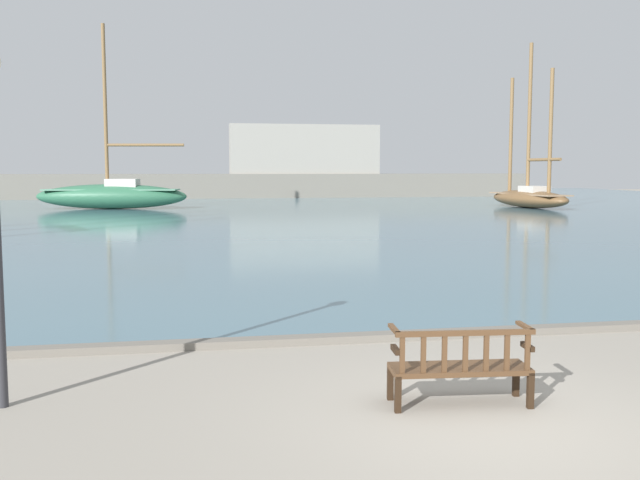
{
  "coord_description": "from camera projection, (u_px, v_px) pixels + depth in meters",
  "views": [
    {
      "loc": [
        -3.11,
        -6.92,
        2.72
      ],
      "look_at": [
        -0.05,
        10.0,
        1.0
      ],
      "focal_mm": 40.0,
      "sensor_mm": 36.0,
      "label": 1
    }
  ],
  "objects": [
    {
      "name": "park_bench",
      "position": [
        460.0,
        365.0,
        8.19
      ],
      "size": [
        1.64,
        0.66,
        0.92
      ],
      "color": "black",
      "rests_on": "ground"
    },
    {
      "name": "far_breakwater",
      "position": [
        248.0,
        176.0,
        65.07
      ],
      "size": [
        57.32,
        2.4,
        6.78
      ],
      "color": "slate",
      "rests_on": "ground"
    },
    {
      "name": "sailboat_distant_harbor",
      "position": [
        529.0,
        194.0,
        48.76
      ],
      "size": [
        3.33,
        8.65,
        11.11
      ],
      "color": "brown",
      "rests_on": "harbor_water"
    },
    {
      "name": "sailboat_nearest_port",
      "position": [
        112.0,
        194.0,
        47.13
      ],
      "size": [
        10.23,
        4.08,
        12.01
      ],
      "color": "#2D6647",
      "rests_on": "harbor_water"
    },
    {
      "name": "ground_plane",
      "position": [
        491.0,
        425.0,
        7.59
      ],
      "size": [
        160.0,
        160.0,
        0.0
      ],
      "primitive_type": "plane",
      "color": "gray"
    },
    {
      "name": "harbor_water",
      "position": [
        236.0,
        207.0,
        50.67
      ],
      "size": [
        100.0,
        80.0,
        0.08
      ],
      "primitive_type": "cube",
      "color": "slate",
      "rests_on": "ground"
    },
    {
      "name": "quay_edge_kerb",
      "position": [
        391.0,
        336.0,
        11.36
      ],
      "size": [
        40.0,
        0.3,
        0.12
      ],
      "primitive_type": "cube",
      "color": "slate",
      "rests_on": "ground"
    }
  ]
}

